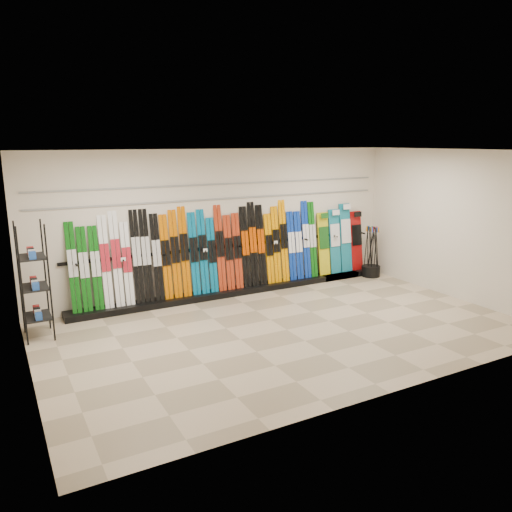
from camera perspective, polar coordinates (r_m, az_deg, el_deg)
floor at (r=8.64m, az=3.54°, el=-8.41°), size 8.00×8.00×0.00m
back_wall at (r=10.38m, az=-3.68°, el=3.83°), size 8.00×0.00×8.00m
left_wall at (r=7.01m, az=-25.26°, el=-1.90°), size 0.00×5.00×5.00m
right_wall at (r=10.85m, az=21.92°, el=3.32°), size 0.00×5.00×5.00m
ceiling at (r=8.04m, az=3.84°, el=11.90°), size 8.00×8.00×0.00m
ski_rack_base at (r=10.61m, az=-1.96°, el=-3.94°), size 8.00×0.40×0.12m
skis at (r=10.17m, az=-5.64°, el=0.47°), size 5.37×0.30×1.81m
snowboards at (r=11.89m, az=9.64°, el=1.73°), size 1.26×0.25×1.60m
accessory_rack at (r=8.80m, az=-24.02°, el=-2.61°), size 0.40×0.60×1.91m
pole_bin at (r=12.20m, az=12.98°, el=-1.68°), size 0.44×0.44×0.25m
ski_poles at (r=12.08m, az=13.12°, el=0.53°), size 0.29×0.36×1.18m
slatwall_rail_0 at (r=10.29m, az=-3.67°, el=6.56°), size 7.60×0.02×0.03m
slatwall_rail_1 at (r=10.26m, az=-3.69°, el=8.23°), size 7.60×0.02×0.03m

